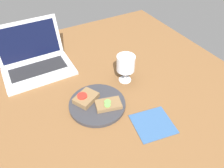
{
  "coord_description": "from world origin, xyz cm",
  "views": [
    {
      "loc": [
        -32.5,
        -66.65,
        74.17
      ],
      "look_at": [
        3.44,
        -1.42,
        8.0
      ],
      "focal_mm": 35.0,
      "sensor_mm": 36.0,
      "label": 1
    }
  ],
  "objects_px": {
    "wine_glass": "(126,64)",
    "laptop": "(35,61)",
    "sandwich_with_tomato": "(86,98)",
    "napkin": "(153,124)",
    "sandwich_with_cucumber": "(108,104)",
    "plate": "(97,104)"
  },
  "relations": [
    {
      "from": "wine_glass",
      "to": "laptop",
      "type": "distance_m",
      "value": 0.48
    },
    {
      "from": "sandwich_with_tomato",
      "to": "laptop",
      "type": "height_order",
      "value": "laptop"
    },
    {
      "from": "laptop",
      "to": "napkin",
      "type": "relative_size",
      "value": 2.23
    },
    {
      "from": "sandwich_with_cucumber",
      "to": "sandwich_with_tomato",
      "type": "relative_size",
      "value": 0.98
    },
    {
      "from": "plate",
      "to": "sandwich_with_cucumber",
      "type": "distance_m",
      "value": 0.06
    },
    {
      "from": "wine_glass",
      "to": "napkin",
      "type": "xyz_separation_m",
      "value": [
        -0.04,
        -0.29,
        -0.1
      ]
    },
    {
      "from": "wine_glass",
      "to": "laptop",
      "type": "height_order",
      "value": "laptop"
    },
    {
      "from": "plate",
      "to": "laptop",
      "type": "relative_size",
      "value": 0.72
    },
    {
      "from": "sandwich_with_tomato",
      "to": "laptop",
      "type": "relative_size",
      "value": 0.36
    },
    {
      "from": "sandwich_with_tomato",
      "to": "wine_glass",
      "type": "relative_size",
      "value": 0.87
    },
    {
      "from": "plate",
      "to": "wine_glass",
      "type": "distance_m",
      "value": 0.23
    },
    {
      "from": "sandwich_with_cucumber",
      "to": "sandwich_with_tomato",
      "type": "distance_m",
      "value": 0.11
    },
    {
      "from": "plate",
      "to": "laptop",
      "type": "bearing_deg",
      "value": 112.25
    },
    {
      "from": "laptop",
      "to": "napkin",
      "type": "height_order",
      "value": "laptop"
    },
    {
      "from": "sandwich_with_tomato",
      "to": "laptop",
      "type": "bearing_deg",
      "value": 109.52
    },
    {
      "from": "sandwich_with_cucumber",
      "to": "sandwich_with_tomato",
      "type": "xyz_separation_m",
      "value": [
        -0.07,
        0.08,
        0.0
      ]
    },
    {
      "from": "plate",
      "to": "napkin",
      "type": "bearing_deg",
      "value": -53.07
    },
    {
      "from": "wine_glass",
      "to": "sandwich_with_cucumber",
      "type": "bearing_deg",
      "value": -141.77
    },
    {
      "from": "sandwich_with_cucumber",
      "to": "napkin",
      "type": "xyz_separation_m",
      "value": [
        0.12,
        -0.16,
        -0.02
      ]
    },
    {
      "from": "plate",
      "to": "wine_glass",
      "type": "xyz_separation_m",
      "value": [
        0.2,
        0.09,
        0.09
      ]
    },
    {
      "from": "wine_glass",
      "to": "laptop",
      "type": "bearing_deg",
      "value": 139.35
    },
    {
      "from": "sandwich_with_cucumber",
      "to": "napkin",
      "type": "relative_size",
      "value": 0.78
    }
  ]
}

